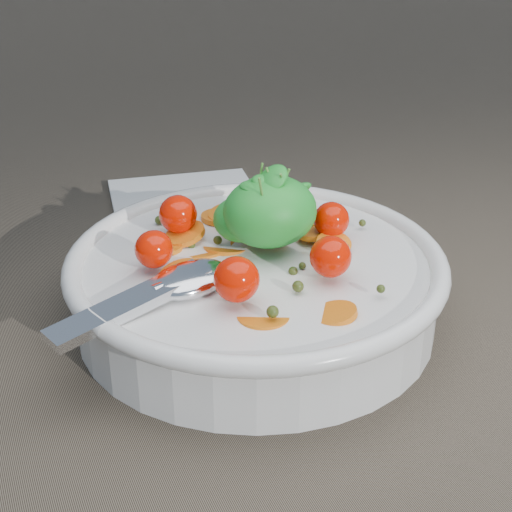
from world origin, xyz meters
name	(u,v)px	position (x,y,z in m)	size (l,w,h in m)	color
ground	(269,307)	(0.00, 0.00, 0.00)	(6.00, 6.00, 0.00)	brown
bowl	(255,282)	(-0.02, -0.01, 0.04)	(0.33, 0.30, 0.13)	silver
napkin	(186,199)	(0.01, 0.24, 0.00)	(0.16, 0.14, 0.01)	white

